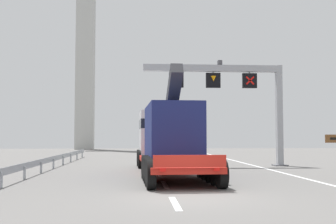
# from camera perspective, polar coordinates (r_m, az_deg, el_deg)

# --- Properties ---
(ground) EXTENTS (112.00, 112.00, 0.00)m
(ground) POSITION_cam_1_polar(r_m,az_deg,el_deg) (13.79, 2.91, -11.65)
(ground) COLOR slate
(lane_markings) EXTENTS (0.20, 41.23, 0.01)m
(lane_markings) POSITION_cam_1_polar(r_m,az_deg,el_deg) (26.96, -1.73, -7.58)
(lane_markings) COLOR silver
(lane_markings) RESTS_ON ground
(edge_line_right) EXTENTS (0.20, 63.00, 0.01)m
(edge_line_right) POSITION_cam_1_polar(r_m,az_deg,el_deg) (26.80, 13.11, -7.53)
(edge_line_right) COLOR silver
(edge_line_right) RESTS_ON ground
(overhead_lane_gantry) EXTENTS (9.74, 0.90, 7.15)m
(overhead_lane_gantry) POSITION_cam_1_polar(r_m,az_deg,el_deg) (28.66, 8.97, 3.54)
(overhead_lane_gantry) COLOR #9EA0A5
(overhead_lane_gantry) RESTS_ON ground
(heavy_haul_truck_red) EXTENTS (3.48, 14.14, 5.30)m
(heavy_haul_truck_red) POSITION_cam_1_polar(r_m,az_deg,el_deg) (23.14, -0.23, -3.37)
(heavy_haul_truck_red) COLOR red
(heavy_haul_truck_red) RESTS_ON ground
(guardrail_left) EXTENTS (0.13, 29.53, 0.76)m
(guardrail_left) POSITION_cam_1_polar(r_m,az_deg,el_deg) (26.88, -15.52, -6.29)
(guardrail_left) COLOR #999EA3
(guardrail_left) RESTS_ON ground
(bridge_pylon_distant) EXTENTS (9.00, 2.00, 40.08)m
(bridge_pylon_distant) POSITION_cam_1_polar(r_m,az_deg,el_deg) (67.75, -11.19, 12.49)
(bridge_pylon_distant) COLOR #B7B7B2
(bridge_pylon_distant) RESTS_ON ground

